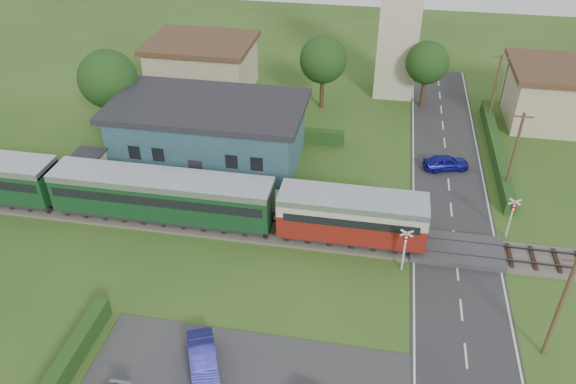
% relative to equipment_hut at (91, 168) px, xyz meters
% --- Properties ---
extents(ground, '(120.00, 120.00, 0.00)m').
position_rel_equipment_hut_xyz_m(ground, '(18.00, -5.20, -1.75)').
color(ground, '#2D4C19').
extents(railway_track, '(76.00, 3.20, 0.49)m').
position_rel_equipment_hut_xyz_m(railway_track, '(18.00, -3.20, -1.64)').
color(railway_track, '#4C443D').
rests_on(railway_track, ground).
extents(road, '(6.00, 70.00, 0.05)m').
position_rel_equipment_hut_xyz_m(road, '(28.00, -5.20, -1.72)').
color(road, '#28282B').
rests_on(road, ground).
extents(crossing_deck, '(6.20, 3.40, 0.45)m').
position_rel_equipment_hut_xyz_m(crossing_deck, '(28.00, -3.20, -1.52)').
color(crossing_deck, '#333335').
rests_on(crossing_deck, ground).
extents(platform, '(30.00, 3.00, 0.45)m').
position_rel_equipment_hut_xyz_m(platform, '(8.00, 0.00, -1.52)').
color(platform, gray).
rests_on(platform, ground).
extents(equipment_hut, '(2.30, 2.30, 2.55)m').
position_rel_equipment_hut_xyz_m(equipment_hut, '(0.00, 0.00, 0.00)').
color(equipment_hut, beige).
rests_on(equipment_hut, platform).
extents(station_building, '(16.00, 9.00, 5.30)m').
position_rel_equipment_hut_xyz_m(station_building, '(8.00, 5.79, 0.95)').
color(station_building, '#274B5A').
rests_on(station_building, ground).
extents(train, '(43.20, 2.90, 3.40)m').
position_rel_equipment_hut_xyz_m(train, '(4.03, -3.20, 0.43)').
color(train, '#232328').
rests_on(train, ground).
extents(house_west, '(10.80, 8.80, 5.50)m').
position_rel_equipment_hut_xyz_m(house_west, '(3.00, 19.80, 1.04)').
color(house_west, tan).
rests_on(house_west, ground).
extents(house_east, '(8.80, 8.80, 5.50)m').
position_rel_equipment_hut_xyz_m(house_east, '(38.00, 18.80, 1.05)').
color(house_east, tan).
rests_on(house_east, ground).
extents(hedge_carpark, '(0.80, 9.00, 1.20)m').
position_rel_equipment_hut_xyz_m(hedge_carpark, '(7.00, -17.20, -1.15)').
color(hedge_carpark, '#193814').
rests_on(hedge_carpark, ground).
extents(hedge_roadside, '(0.80, 18.00, 1.20)m').
position_rel_equipment_hut_xyz_m(hedge_roadside, '(32.20, 10.80, -1.15)').
color(hedge_roadside, '#193814').
rests_on(hedge_roadside, ground).
extents(hedge_station, '(22.00, 0.80, 1.30)m').
position_rel_equipment_hut_xyz_m(hedge_station, '(8.00, 10.30, -1.10)').
color(hedge_station, '#193814').
rests_on(hedge_station, ground).
extents(tree_a, '(5.20, 5.20, 8.00)m').
position_rel_equipment_hut_xyz_m(tree_a, '(-2.00, 8.80, 3.63)').
color(tree_a, '#332316').
rests_on(tree_a, ground).
extents(tree_b, '(4.60, 4.60, 7.34)m').
position_rel_equipment_hut_xyz_m(tree_b, '(16.00, 17.80, 3.27)').
color(tree_b, '#332316').
rests_on(tree_b, ground).
extents(tree_c, '(4.20, 4.20, 6.78)m').
position_rel_equipment_hut_xyz_m(tree_c, '(26.00, 19.80, 2.91)').
color(tree_c, '#332316').
rests_on(tree_c, ground).
extents(utility_pole_b, '(1.40, 0.22, 7.00)m').
position_rel_equipment_hut_xyz_m(utility_pole_b, '(32.20, -11.20, 1.88)').
color(utility_pole_b, '#473321').
rests_on(utility_pole_b, ground).
extents(utility_pole_c, '(1.40, 0.22, 7.00)m').
position_rel_equipment_hut_xyz_m(utility_pole_c, '(32.20, 4.80, 1.88)').
color(utility_pole_c, '#473321').
rests_on(utility_pole_c, ground).
extents(utility_pole_d, '(1.40, 0.22, 7.00)m').
position_rel_equipment_hut_xyz_m(utility_pole_d, '(32.20, 16.80, 1.88)').
color(utility_pole_d, '#473321').
rests_on(utility_pole_d, ground).
extents(crossing_signal_near, '(0.84, 0.28, 3.28)m').
position_rel_equipment_hut_xyz_m(crossing_signal_near, '(24.40, -5.61, 0.39)').
color(crossing_signal_near, silver).
rests_on(crossing_signal_near, ground).
extents(crossing_signal_far, '(0.84, 0.28, 3.28)m').
position_rel_equipment_hut_xyz_m(crossing_signal_far, '(31.60, -0.81, 0.39)').
color(crossing_signal_far, silver).
rests_on(crossing_signal_far, ground).
extents(streetlamp_west, '(0.30, 0.30, 5.15)m').
position_rel_equipment_hut_xyz_m(streetlamp_west, '(-4.00, 14.80, 1.29)').
color(streetlamp_west, '#3F3F47').
rests_on(streetlamp_west, ground).
extents(streetlamp_east, '(0.30, 0.30, 5.15)m').
position_rel_equipment_hut_xyz_m(streetlamp_east, '(34.00, 21.80, 1.29)').
color(streetlamp_east, '#3F3F47').
rests_on(streetlamp_east, ground).
extents(car_on_road, '(4.01, 2.51, 1.27)m').
position_rel_equipment_hut_xyz_m(car_on_road, '(27.81, 7.66, -1.06)').
color(car_on_road, navy).
rests_on(car_on_road, road).
extents(car_park_blue, '(2.94, 4.30, 1.34)m').
position_rel_equipment_hut_xyz_m(car_park_blue, '(14.06, -15.64, -1.00)').
color(car_park_blue, '#2C2B95').
rests_on(car_park_blue, car_park).
extents(pedestrian_near, '(0.76, 0.54, 1.98)m').
position_rel_equipment_hut_xyz_m(pedestrian_near, '(13.69, 0.39, -0.31)').
color(pedestrian_near, gray).
rests_on(pedestrian_near, platform).
extents(pedestrian_far, '(0.87, 1.04, 1.91)m').
position_rel_equipment_hut_xyz_m(pedestrian_far, '(2.16, 0.03, -0.34)').
color(pedestrian_far, gray).
rests_on(pedestrian_far, platform).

